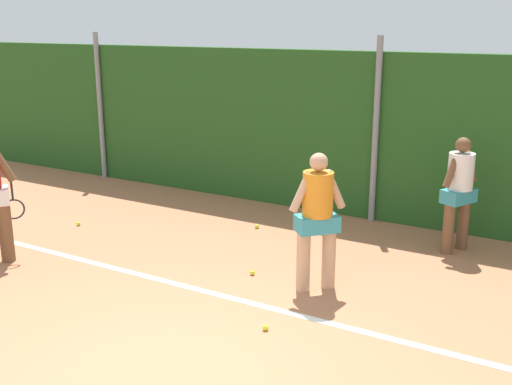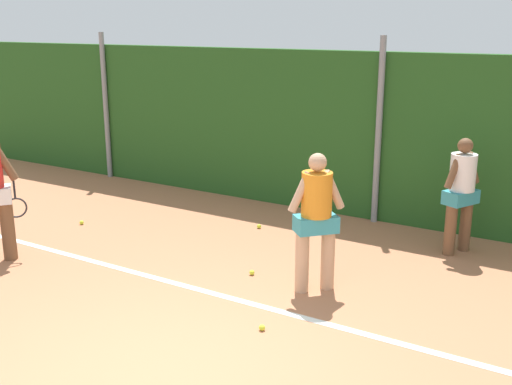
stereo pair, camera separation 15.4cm
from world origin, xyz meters
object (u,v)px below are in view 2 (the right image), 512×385
Objects in this scene: player_midcourt at (316,215)px; tennis_ball_0 at (82,222)px; player_backcourt_far at (461,189)px; tennis_ball_8 at (259,226)px; tennis_ball_4 at (262,328)px; tennis_ball_7 at (252,272)px.

tennis_ball_0 is (-4.27, 0.31, -0.91)m from player_midcourt.
tennis_ball_8 is at bearing -54.00° from player_backcourt_far.
player_midcourt is 1.52m from tennis_ball_4.
tennis_ball_8 is (-2.90, -0.54, -0.88)m from player_backcourt_far.
player_backcourt_far is 3.08m from tennis_ball_8.
tennis_ball_8 is at bearing 118.11° from tennis_ball_7.
tennis_ball_4 is at bearing -19.78° from tennis_ball_0.
tennis_ball_4 is 1.00× the size of tennis_ball_7.
player_backcourt_far is at bearing 47.05° from tennis_ball_7.
player_backcourt_far is 3.68m from tennis_ball_4.
player_midcourt is 1.27m from tennis_ball_7.
tennis_ball_8 is (2.52, 1.31, 0.00)m from tennis_ball_0.
tennis_ball_8 is at bearing 121.48° from tennis_ball_4.
player_backcourt_far reaches higher than tennis_ball_0.
player_midcourt is at bearing -2.60° from player_backcourt_far.
tennis_ball_4 is at bearing 6.46° from player_backcourt_far.
tennis_ball_4 is 1.48m from tennis_ball_7.
player_midcourt reaches higher than tennis_ball_4.
tennis_ball_8 is (-0.87, 1.64, 0.00)m from tennis_ball_7.
player_midcourt is 2.55m from tennis_ball_8.
player_midcourt is 25.48× the size of tennis_ball_8.
tennis_ball_0 and tennis_ball_7 have the same top height.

